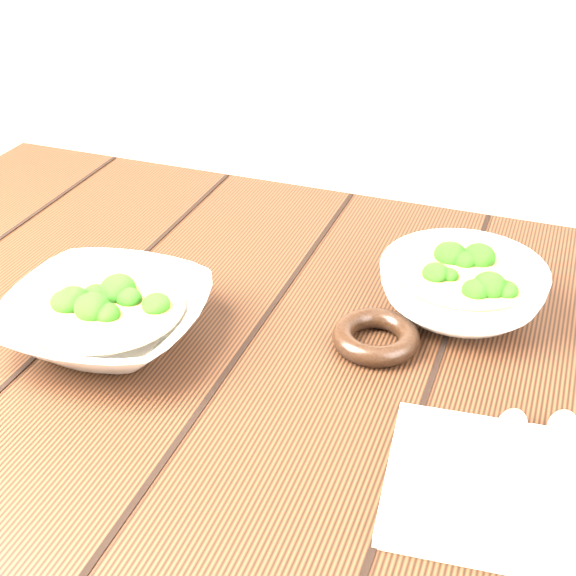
# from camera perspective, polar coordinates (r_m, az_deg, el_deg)

# --- Properties ---
(table) EXTENTS (1.20, 0.80, 0.75)m
(table) POSITION_cam_1_polar(r_m,az_deg,el_deg) (0.94, -1.53, -10.05)
(table) COLOR black
(table) RESTS_ON ground
(soup_bowl_front) EXTENTS (0.23, 0.23, 0.06)m
(soup_bowl_front) POSITION_cam_1_polar(r_m,az_deg,el_deg) (0.88, -12.79, -2.01)
(soup_bowl_front) COLOR silver
(soup_bowl_front) RESTS_ON table
(soup_bowl_back) EXTENTS (0.19, 0.19, 0.07)m
(soup_bowl_back) POSITION_cam_1_polar(r_m,az_deg,el_deg) (0.92, 12.25, -0.00)
(soup_bowl_back) COLOR silver
(soup_bowl_back) RESTS_ON table
(trivet) EXTENTS (0.12, 0.12, 0.02)m
(trivet) POSITION_cam_1_polar(r_m,az_deg,el_deg) (0.86, 6.27, -3.47)
(trivet) COLOR black
(trivet) RESTS_ON table
(napkin) EXTENTS (0.22, 0.19, 0.01)m
(napkin) POSITION_cam_1_polar(r_m,az_deg,el_deg) (0.72, 15.45, -13.70)
(napkin) COLOR beige
(napkin) RESTS_ON table
(spoon_left) EXTENTS (0.03, 0.17, 0.01)m
(spoon_left) POSITION_cam_1_polar(r_m,az_deg,el_deg) (0.75, 15.09, -10.92)
(spoon_left) COLOR #BCB8A6
(spoon_left) RESTS_ON napkin
(spoon_right) EXTENTS (0.04, 0.17, 0.01)m
(spoon_right) POSITION_cam_1_polar(r_m,az_deg,el_deg) (0.76, 18.43, -10.78)
(spoon_right) COLOR #BCB8A6
(spoon_right) RESTS_ON napkin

